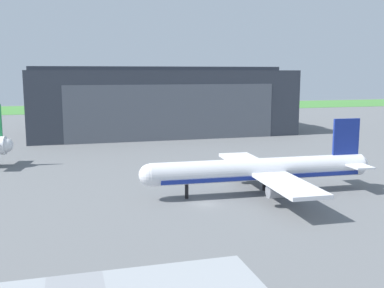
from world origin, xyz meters
The scene contains 4 objects.
ground_plane centered at (0.00, 0.00, 0.00)m, with size 440.00×440.00×0.00m, color slate.
grass_field_strip centered at (0.00, 186.95, 0.04)m, with size 440.00×56.00×0.08m, color #46863B.
maintenance_hangar centered at (10.03, 82.35, 10.01)m, with size 79.26×38.35×20.95m.
airliner_near_right centered at (10.12, 3.03, 3.88)m, with size 38.39×32.30×11.74m.
Camera 1 is at (-19.50, -62.50, 19.28)m, focal length 42.86 mm.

